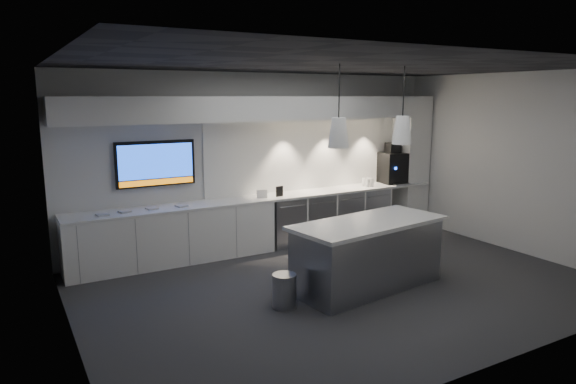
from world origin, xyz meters
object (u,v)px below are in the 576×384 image
wall_tv (156,164)px  bin (284,291)px  island (368,254)px  coffee_machine (392,166)px

wall_tv → bin: size_ratio=2.93×
wall_tv → bin: 3.12m
wall_tv → island: bearing=-51.1°
island → bin: 1.36m
wall_tv → bin: wall_tv is taller
coffee_machine → island: bearing=-127.1°
bin → coffee_machine: coffee_machine is taller
bin → coffee_machine: (3.83, 2.44, 1.02)m
island → coffee_machine: (2.50, 2.42, 0.76)m
island → bin: bearing=173.4°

